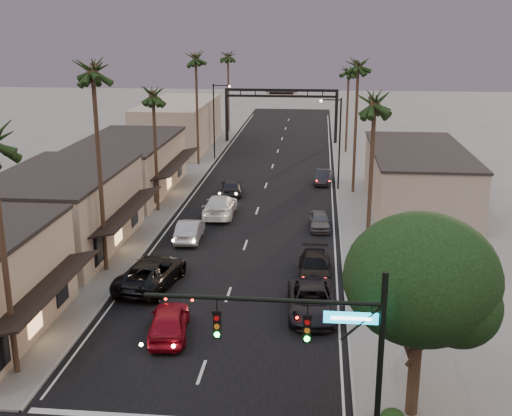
% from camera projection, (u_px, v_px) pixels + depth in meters
% --- Properties ---
extents(ground, '(200.00, 200.00, 0.00)m').
position_uv_depth(ground, '(260.00, 202.00, 58.96)').
color(ground, slate).
rests_on(ground, ground).
extents(road, '(14.00, 120.00, 0.02)m').
position_uv_depth(road, '(265.00, 188.00, 63.73)').
color(road, black).
rests_on(road, ground).
extents(sidewalk_left, '(5.00, 92.00, 0.12)m').
position_uv_depth(sidewalk_left, '(186.00, 170.00, 71.31)').
color(sidewalk_left, slate).
rests_on(sidewalk_left, ground).
extents(sidewalk_right, '(5.00, 92.00, 0.12)m').
position_uv_depth(sidewalk_right, '(358.00, 174.00, 69.49)').
color(sidewalk_right, slate).
rests_on(sidewalk_right, ground).
extents(storefront_mid, '(8.00, 14.00, 5.50)m').
position_uv_depth(storefront_mid, '(63.00, 212.00, 46.05)').
color(storefront_mid, tan).
rests_on(storefront_mid, ground).
extents(storefront_far, '(8.00, 16.00, 5.00)m').
position_uv_depth(storefront_far, '(127.00, 167.00, 61.41)').
color(storefront_far, tan).
rests_on(storefront_far, ground).
extents(storefront_dist, '(8.00, 20.00, 6.00)m').
position_uv_depth(storefront_dist, '(179.00, 125.00, 83.23)').
color(storefront_dist, tan).
rests_on(storefront_dist, ground).
extents(building_right, '(8.00, 18.00, 5.00)m').
position_uv_depth(building_right, '(417.00, 179.00, 56.92)').
color(building_right, tan).
rests_on(building_right, ground).
extents(traffic_signal, '(8.51, 0.22, 7.80)m').
position_uv_depth(traffic_signal, '(326.00, 342.00, 22.60)').
color(traffic_signal, black).
rests_on(traffic_signal, ground).
extents(corner_tree, '(6.20, 6.20, 8.80)m').
position_uv_depth(corner_tree, '(423.00, 284.00, 25.28)').
color(corner_tree, '#38281C').
rests_on(corner_tree, ground).
extents(arch, '(15.20, 0.40, 7.27)m').
position_uv_depth(arch, '(281.00, 102.00, 86.06)').
color(arch, black).
rests_on(arch, ground).
extents(streetlight_right, '(2.13, 0.30, 9.00)m').
position_uv_depth(streetlight_right, '(337.00, 136.00, 61.58)').
color(streetlight_right, black).
rests_on(streetlight_right, ground).
extents(streetlight_left, '(2.13, 0.30, 9.00)m').
position_uv_depth(streetlight_left, '(216.00, 115.00, 75.32)').
color(streetlight_left, black).
rests_on(streetlight_left, ground).
extents(palm_lb, '(3.20, 3.20, 15.20)m').
position_uv_depth(palm_lb, '(92.00, 65.00, 38.83)').
color(palm_lb, '#38281C').
rests_on(palm_lb, ground).
extents(palm_lc, '(3.20, 3.20, 12.20)m').
position_uv_depth(palm_lc, '(153.00, 90.00, 53.02)').
color(palm_lc, '#38281C').
rests_on(palm_lc, ground).
extents(palm_ld, '(3.20, 3.20, 14.20)m').
position_uv_depth(palm_ld, '(196.00, 55.00, 70.62)').
color(palm_ld, '#38281C').
rests_on(palm_ld, ground).
extents(palm_ra, '(3.20, 3.20, 13.20)m').
position_uv_depth(palm_ra, '(375.00, 97.00, 39.65)').
color(palm_ra, '#38281C').
rests_on(palm_ra, ground).
extents(palm_rb, '(3.20, 3.20, 14.20)m').
position_uv_depth(palm_rb, '(358.00, 62.00, 58.48)').
color(palm_rb, '#38281C').
rests_on(palm_rb, ground).
extents(palm_rc, '(3.20, 3.20, 12.20)m').
position_uv_depth(palm_rc, '(349.00, 68.00, 78.13)').
color(palm_rc, '#38281C').
rests_on(palm_rc, ground).
extents(palm_far, '(3.20, 3.20, 13.20)m').
position_uv_depth(palm_far, '(228.00, 54.00, 92.84)').
color(palm_far, '#38281C').
rests_on(palm_far, ground).
extents(oncoming_red, '(2.61, 5.10, 1.66)m').
position_uv_depth(oncoming_red, '(169.00, 321.00, 33.61)').
color(oncoming_red, maroon).
rests_on(oncoming_red, ground).
extents(oncoming_pickup, '(3.80, 6.76, 1.79)m').
position_uv_depth(oncoming_pickup, '(151.00, 273.00, 39.93)').
color(oncoming_pickup, black).
rests_on(oncoming_pickup, ground).
extents(oncoming_silver, '(1.82, 4.81, 1.57)m').
position_uv_depth(oncoming_silver, '(190.00, 230.00, 48.43)').
color(oncoming_silver, '#ACADB2').
rests_on(oncoming_silver, ground).
extents(oncoming_white, '(2.58, 6.15, 1.78)m').
position_uv_depth(oncoming_white, '(220.00, 206.00, 54.46)').
color(oncoming_white, silver).
rests_on(oncoming_white, ground).
extents(oncoming_dgrey, '(2.49, 4.86, 1.58)m').
position_uv_depth(oncoming_dgrey, '(231.00, 187.00, 61.14)').
color(oncoming_dgrey, black).
rests_on(oncoming_dgrey, ground).
extents(curbside_near, '(3.02, 5.96, 1.61)m').
position_uv_depth(curbside_near, '(312.00, 301.00, 36.08)').
color(curbside_near, black).
rests_on(curbside_near, ground).
extents(curbside_black, '(2.13, 5.12, 1.48)m').
position_uv_depth(curbside_black, '(315.00, 267.00, 41.35)').
color(curbside_black, black).
rests_on(curbside_black, ground).
extents(curbside_grey, '(1.83, 4.06, 1.35)m').
position_uv_depth(curbside_grey, '(320.00, 221.00, 51.06)').
color(curbside_grey, '#4F5055').
rests_on(curbside_grey, ground).
extents(curbside_far, '(1.92, 4.33, 1.38)m').
position_uv_depth(curbside_far, '(323.00, 177.00, 65.34)').
color(curbside_far, black).
rests_on(curbside_far, ground).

